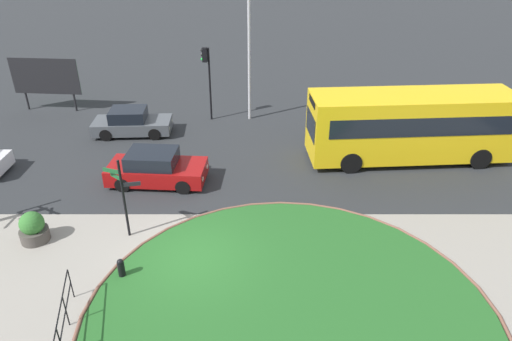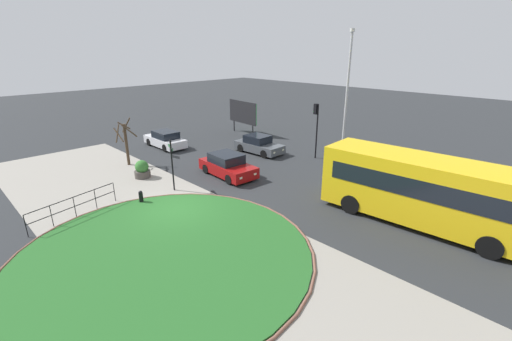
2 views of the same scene
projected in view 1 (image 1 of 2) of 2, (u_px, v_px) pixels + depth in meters
The scene contains 14 objects.
ground at pixel (192, 259), 15.79m from camera, with size 120.00×120.00×0.00m, color #282B2D.
sidewalk_paving at pixel (185, 293), 14.35m from camera, with size 32.00×8.72×0.02m, color gray.
grass_island at pixel (290, 316), 13.46m from camera, with size 12.02×12.02×0.10m, color #235B23.
grass_kerb_ring at pixel (290, 316), 13.46m from camera, with size 12.33×12.33×0.11m, color brown.
signpost_directional at pixel (123, 193), 16.16m from camera, with size 1.28×0.44×3.14m.
bollard_foreground at pixel (121, 268), 14.82m from camera, with size 0.23×0.23×0.74m.
railing_grass_edge at pixel (59, 339), 11.91m from camera, with size 1.06×4.50×1.11m.
bus_yellow at pixel (411, 125), 21.63m from camera, with size 9.65×3.23×3.25m.
car_far_lane at pixel (131, 123), 24.72m from camera, with size 4.17×1.98×1.42m.
car_trailing at pixel (156, 168), 20.11m from camera, with size 4.33×2.18×1.48m.
traffic_light_near at pixel (207, 68), 25.43m from camera, with size 0.49×0.28×4.15m.
lamppost_tall at pixel (249, 33), 24.62m from camera, with size 0.32×0.32×9.23m.
billboard_left at pixel (45, 77), 27.15m from camera, with size 4.09×0.48×3.20m.
planter_near_signpost at pixel (33, 229), 16.47m from camera, with size 1.01×1.01×1.18m.
Camera 1 is at (2.20, -12.40, 10.24)m, focal length 32.37 mm.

